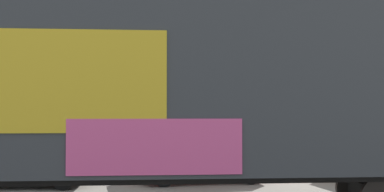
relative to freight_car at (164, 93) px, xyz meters
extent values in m
cube|color=#33383D|center=(0.00, 0.00, 0.07)|extent=(16.61, 3.44, 3.66)
cube|color=#2D2823|center=(0.00, 0.00, 2.03)|extent=(15.72, 0.80, 0.24)
cube|color=gold|center=(-1.85, -1.47, 0.17)|extent=(3.64, 0.12, 2.01)
cube|color=#CC4C8C|center=(-0.26, -1.52, -1.12)|extent=(3.44, 0.12, 1.10)
cube|color=black|center=(0.00, 0.00, -1.86)|extent=(16.25, 2.08, 0.20)
cylinder|color=black|center=(4.73, 0.60, -2.31)|extent=(0.92, 0.14, 0.92)
cylinder|color=silver|center=(-4.26, 13.38, 1.51)|extent=(0.12, 0.12, 8.55)
cube|color=silver|center=(-0.56, 55.86, 2.61)|extent=(149.45, 37.02, 10.77)
cube|color=#9E9384|center=(-13.39, 44.76, 9.27)|extent=(5.87, 4.05, 2.54)
cube|color=#8C725B|center=(11.94, 44.76, 9.64)|extent=(5.33, 5.17, 3.29)
cube|color=#8C725B|center=(-3.63, 44.76, 9.61)|extent=(4.72, 3.82, 3.22)
cube|color=#8C725B|center=(15.34, 44.76, 9.57)|extent=(5.28, 3.65, 3.14)
cone|color=#193D23|center=(3.57, 48.91, 9.70)|extent=(1.70, 1.70, 3.39)
cone|color=#193D23|center=(30.05, 49.35, 10.23)|extent=(2.23, 2.23, 4.46)
cone|color=#193D23|center=(-4.40, 47.16, 9.95)|extent=(1.95, 1.95, 3.89)
cone|color=#193D23|center=(8.95, 49.01, 9.52)|extent=(1.52, 1.52, 3.03)
cube|color=black|center=(-4.09, 5.02, -2.13)|extent=(4.13, 2.06, 0.64)
cube|color=#2D333D|center=(-4.15, 5.02, -1.52)|extent=(2.21, 1.78, 0.58)
cylinder|color=black|center=(-2.67, 5.82, -2.45)|extent=(0.65, 0.25, 0.64)
cylinder|color=black|center=(-2.76, 4.07, -2.45)|extent=(0.65, 0.25, 0.64)
cube|color=#B21E1E|center=(1.56, 5.37, -2.12)|extent=(4.29, 2.21, 0.67)
cube|color=#2D333D|center=(1.31, 5.35, -1.50)|extent=(2.28, 1.84, 0.56)
cylinder|color=black|center=(2.88, 6.37, -2.45)|extent=(0.66, 0.28, 0.64)
cylinder|color=black|center=(3.04, 4.64, -2.45)|extent=(0.66, 0.28, 0.64)
cylinder|color=black|center=(0.07, 6.11, -2.45)|extent=(0.66, 0.28, 0.64)
cylinder|color=black|center=(0.24, 4.37, -2.45)|extent=(0.66, 0.28, 0.64)
cylinder|color=black|center=(6.52, 5.81, -2.45)|extent=(0.66, 0.30, 0.64)
cylinder|color=black|center=(6.73, 4.14, -2.45)|extent=(0.66, 0.30, 0.64)
camera|label=1|loc=(-0.66, -11.65, -0.40)|focal=48.37mm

